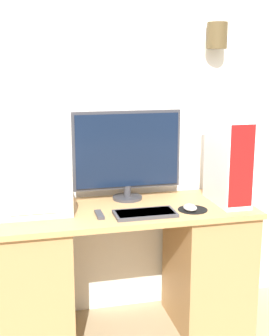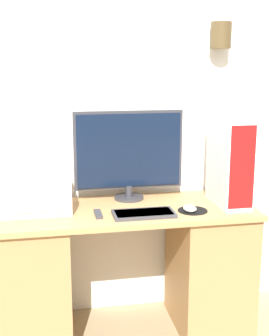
{
  "view_description": "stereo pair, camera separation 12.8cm",
  "coord_description": "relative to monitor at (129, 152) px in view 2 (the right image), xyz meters",
  "views": [
    {
      "loc": [
        -0.53,
        -2.13,
        1.55
      ],
      "look_at": [
        0.06,
        0.28,
        0.99
      ],
      "focal_mm": 50.0,
      "sensor_mm": 36.0,
      "label": 1
    },
    {
      "loc": [
        -0.4,
        -2.15,
        1.55
      ],
      "look_at": [
        0.06,
        0.28,
        0.99
      ],
      "focal_mm": 50.0,
      "sensor_mm": 36.0,
      "label": 2
    }
  ],
  "objects": [
    {
      "name": "remote_control",
      "position": [
        -0.21,
        -0.27,
        -0.27
      ],
      "size": [
        0.03,
        0.13,
        0.02
      ],
      "color": "#38383D",
      "rests_on": "desk"
    },
    {
      "name": "monitor",
      "position": [
        0.0,
        0.0,
        0.0
      ],
      "size": [
        0.63,
        0.17,
        0.52
      ],
      "color": "#333338",
      "rests_on": "desk"
    },
    {
      "name": "computer_tower",
      "position": [
        0.54,
        -0.21,
        -0.03
      ],
      "size": [
        0.16,
        0.34,
        0.5
      ],
      "color": "white",
      "rests_on": "desk"
    },
    {
      "name": "printer",
      "position": [
        -0.54,
        -0.12,
        -0.19
      ],
      "size": [
        0.38,
        0.29,
        0.18
      ],
      "color": "beige",
      "rests_on": "desk"
    },
    {
      "name": "keyboard",
      "position": [
        0.02,
        -0.32,
        -0.27
      ],
      "size": [
        0.33,
        0.16,
        0.02
      ],
      "color": "#3D3D42",
      "rests_on": "desk"
    },
    {
      "name": "mouse",
      "position": [
        0.28,
        -0.31,
        -0.26
      ],
      "size": [
        0.07,
        0.1,
        0.03
      ],
      "color": "silver",
      "rests_on": "mousepad"
    },
    {
      "name": "desk",
      "position": [
        -0.06,
        -0.18,
        -0.65
      ],
      "size": [
        1.45,
        0.55,
        0.76
      ],
      "color": "tan",
      "rests_on": "ground_plane"
    },
    {
      "name": "mousepad",
      "position": [
        0.3,
        -0.29,
        -0.28
      ],
      "size": [
        0.16,
        0.16,
        0.0
      ],
      "color": "black",
      "rests_on": "desk"
    },
    {
      "name": "wall_back",
      "position": [
        -0.06,
        0.15,
        0.31
      ],
      "size": [
        6.4,
        0.17,
        2.7
      ],
      "color": "white",
      "rests_on": "ground_plane"
    }
  ]
}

